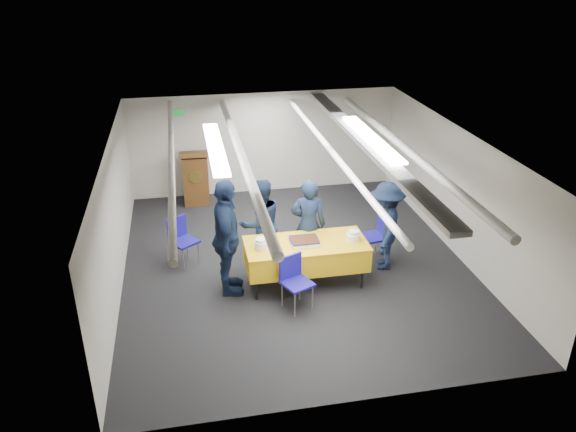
% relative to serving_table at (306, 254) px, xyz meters
% --- Properties ---
extents(ground, '(7.00, 7.00, 0.00)m').
position_rel_serving_table_xyz_m(ground, '(-0.05, 0.68, -0.56)').
color(ground, black).
rests_on(ground, ground).
extents(room_shell, '(6.00, 7.00, 2.30)m').
position_rel_serving_table_xyz_m(room_shell, '(0.05, 1.09, 1.25)').
color(room_shell, beige).
rests_on(room_shell, ground).
extents(serving_table, '(2.01, 0.90, 0.77)m').
position_rel_serving_table_xyz_m(serving_table, '(0.00, 0.00, 0.00)').
color(serving_table, black).
rests_on(serving_table, ground).
extents(sheet_cake, '(0.49, 0.37, 0.09)m').
position_rel_serving_table_xyz_m(sheet_cake, '(-0.04, -0.02, 0.25)').
color(sheet_cake, white).
rests_on(sheet_cake, serving_table).
extents(plate_stack_left, '(0.23, 0.23, 0.18)m').
position_rel_serving_table_xyz_m(plate_stack_left, '(-0.74, -0.05, 0.29)').
color(plate_stack_left, white).
rests_on(plate_stack_left, serving_table).
extents(plate_stack_right, '(0.22, 0.22, 0.17)m').
position_rel_serving_table_xyz_m(plate_stack_right, '(0.79, -0.05, 0.29)').
color(plate_stack_right, white).
rests_on(plate_stack_right, serving_table).
extents(podium, '(0.62, 0.53, 1.25)m').
position_rel_serving_table_xyz_m(podium, '(-1.65, 3.73, 0.05)').
color(podium, brown).
rests_on(podium, ground).
extents(chair_near, '(0.55, 0.55, 0.87)m').
position_rel_serving_table_xyz_m(chair_near, '(-0.32, -0.62, -0.03)').
color(chair_near, gray).
rests_on(chair_near, ground).
extents(chair_right, '(0.49, 0.49, 0.87)m').
position_rel_serving_table_xyz_m(chair_right, '(1.46, 0.60, -0.03)').
color(chair_right, gray).
rests_on(chair_right, ground).
extents(chair_left, '(0.59, 0.59, 0.87)m').
position_rel_serving_table_xyz_m(chair_left, '(-2.02, 1.10, -0.03)').
color(chair_left, gray).
rests_on(chair_left, ground).
extents(sailor_a, '(0.67, 0.51, 1.67)m').
position_rel_serving_table_xyz_m(sailor_a, '(0.15, 0.52, 0.27)').
color(sailor_a, black).
rests_on(sailor_a, ground).
extents(sailor_b, '(0.93, 0.81, 1.63)m').
position_rel_serving_table_xyz_m(sailor_b, '(-0.64, 0.75, 0.26)').
color(sailor_b, black).
rests_on(sailor_b, ground).
extents(sailor_c, '(0.57, 1.18, 1.96)m').
position_rel_serving_table_xyz_m(sailor_c, '(-1.29, -0.00, 0.42)').
color(sailor_c, black).
rests_on(sailor_c, ground).
extents(sailor_d, '(0.93, 1.17, 1.59)m').
position_rel_serving_table_xyz_m(sailor_d, '(1.47, 0.29, 0.24)').
color(sailor_d, black).
rests_on(sailor_d, ground).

